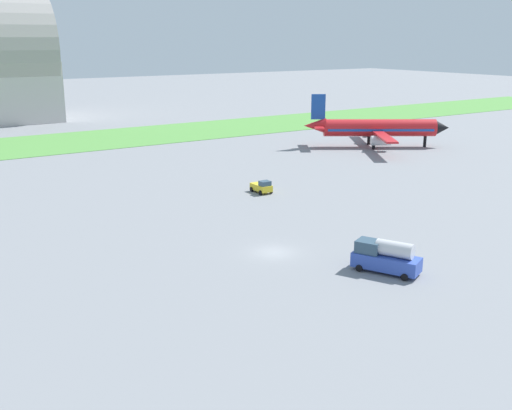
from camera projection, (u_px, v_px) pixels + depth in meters
ground_plane at (274, 252)px, 65.35m from camera, size 600.00×600.00×0.00m
grass_taxiway_strip at (54, 143)px, 132.69m from camera, size 360.00×28.00×0.08m
airplane_parked_jet_far at (377, 128)px, 127.56m from camera, size 27.28×27.23×10.98m
pushback_tug_near_gate at (262, 187)px, 90.21m from camera, size 2.12×3.64×1.95m
fuel_truck_midfield at (385, 257)px, 59.40m from camera, size 4.97×6.90×3.29m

